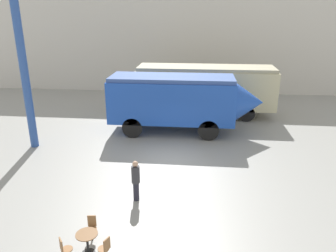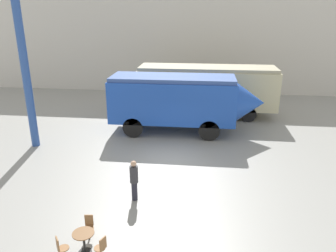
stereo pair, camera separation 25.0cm
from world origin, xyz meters
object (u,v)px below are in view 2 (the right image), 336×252
at_px(cafe_chair_0, 89,225).
at_px(visitor_person, 134,179).
at_px(cafe_table_near, 84,238).
at_px(streamlined_locomotive, 184,99).
at_px(passenger_coach_vintage, 207,87).

xyz_separation_m(cafe_chair_0, visitor_person, (1.04, 2.56, 0.46)).
bearing_deg(cafe_table_near, streamlined_locomotive, 78.26).
bearing_deg(streamlined_locomotive, cafe_chair_0, -102.93).
relative_size(passenger_coach_vintage, streamlined_locomotive, 1.05).
relative_size(cafe_table_near, visitor_person, 0.43).
height_order(streamlined_locomotive, cafe_table_near, streamlined_locomotive).
bearing_deg(passenger_coach_vintage, cafe_table_near, -103.88).
bearing_deg(visitor_person, streamlined_locomotive, 80.06).
xyz_separation_m(passenger_coach_vintage, streamlined_locomotive, (-1.41, -3.89, 0.03)).
height_order(cafe_table_near, cafe_chair_0, cafe_chair_0).
bearing_deg(cafe_chair_0, cafe_table_near, 0.00).
relative_size(streamlined_locomotive, cafe_table_near, 12.62).
xyz_separation_m(streamlined_locomotive, visitor_person, (-1.44, -8.24, -1.22)).
relative_size(passenger_coach_vintage, visitor_person, 5.65).
relative_size(cafe_table_near, cafe_chair_0, 0.86).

